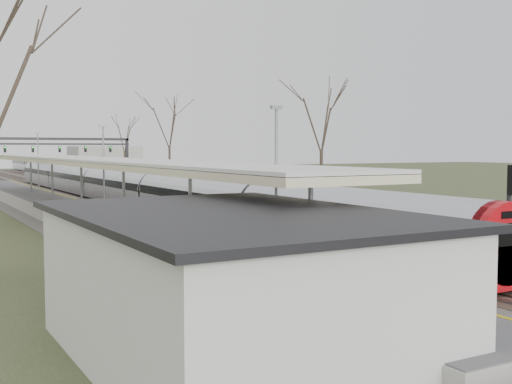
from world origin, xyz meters
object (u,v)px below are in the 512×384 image
Objects in this scene: signal_post at (511,206)px; train_far at (58,168)px; train_near at (124,187)px; passenger at (279,246)px.

train_far is at bearing 86.72° from signal_post.
signal_post reaches higher than train_near.
train_near is 35.48m from passenger.
passenger is 0.41× the size of signal_post.
train_near is at bearing -14.64° from passenger.
train_near is 36.04m from signal_post.
train_near is 56.07m from train_far.
train_far is at bearing -12.38° from passenger.
train_near is at bearing 92.79° from signal_post.
train_near is at bearing -97.17° from train_far.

